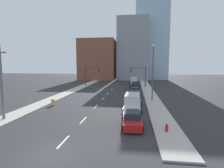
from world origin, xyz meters
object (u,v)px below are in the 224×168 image
traffic_barrel (53,102)px  sedan_maroon (135,84)px  traffic_signal_left (90,73)px  sedan_yellow (133,95)px  box_truck_gray (134,81)px  sedan_orange (134,80)px  sedan_red (132,119)px  street_lamp (153,69)px  sedan_brown (135,91)px  utility_pole_left_near (1,82)px  box_truck_silver (133,102)px  fire_hydrant (167,128)px  traffic_signal_right (141,74)px  sedan_black (134,87)px

traffic_barrel → sedan_maroon: (12.31, 24.68, 0.16)m
traffic_signal_left → sedan_yellow: (12.25, -16.28, -2.96)m
box_truck_gray → sedan_orange: box_truck_gray is taller
sedan_yellow → sedan_red: bearing=-86.9°
street_lamp → sedan_brown: size_ratio=1.95×
sedan_yellow → sedan_brown: 5.84m
traffic_barrel → sedan_red: size_ratio=0.20×
utility_pole_left_near → sedan_yellow: bearing=44.1°
box_truck_silver → sedan_orange: 37.00m
fire_hydrant → box_truck_silver: box_truck_silver is taller
fire_hydrant → box_truck_gray: bearing=94.6°
traffic_signal_left → traffic_signal_right: bearing=0.0°
street_lamp → sedan_orange: (-3.26, 31.13, -4.73)m
utility_pole_left_near → box_truck_silver: (14.25, 6.37, -3.22)m
box_truck_gray → sedan_maroon: bearing=-84.6°
traffic_signal_right → sedan_yellow: 16.64m
traffic_signal_left → sedan_red: size_ratio=1.20×
sedan_black → box_truck_gray: 12.00m
sedan_red → sedan_yellow: bearing=86.9°
sedan_yellow → sedan_orange: (-0.11, 29.51, -0.04)m
sedan_yellow → box_truck_gray: (0.02, 23.51, 0.36)m
fire_hydrant → sedan_maroon: (-2.81, 33.29, 0.22)m
sedan_red → box_truck_silver: box_truck_silver is taller
box_truck_gray → sedan_red: bearing=-87.9°
sedan_red → sedan_brown: (0.26, 19.86, -0.06)m
traffic_signal_right → street_lamp: size_ratio=0.60×
traffic_barrel → box_truck_gray: box_truck_gray is taller
traffic_signal_right → sedan_black: size_ratio=1.19×
street_lamp → box_truck_gray: size_ratio=1.67×
sedan_orange → street_lamp: bearing=-82.1°
sedan_orange → box_truck_gray: bearing=-86.8°
utility_pole_left_near → sedan_maroon: 35.22m
sedan_red → sedan_orange: 43.54m
sedan_red → street_lamp: bearing=72.6°
utility_pole_left_near → sedan_yellow: utility_pole_left_near is taller
sedan_yellow → sedan_orange: size_ratio=0.95×
box_truck_silver → sedan_brown: size_ratio=1.34×
traffic_signal_left → traffic_barrel: (0.28, -22.99, -3.19)m
street_lamp → traffic_barrel: bearing=-161.4°
traffic_signal_left → sedan_red: 32.81m
sedan_red → sedan_brown: bearing=86.2°
sedan_maroon → sedan_yellow: bearing=-92.9°
sedan_yellow → box_truck_gray: bearing=93.2°
utility_pole_left_near → sedan_orange: bearing=71.9°
utility_pole_left_near → sedan_brown: (14.53, 19.70, -3.63)m
street_lamp → sedan_black: street_lamp is taller
traffic_signal_right → box_truck_gray: (-1.76, 7.23, -2.60)m
street_lamp → fire_hydrant: size_ratio=11.25×
box_truck_gray → traffic_barrel: bearing=-109.5°
fire_hydrant → sedan_red: sedan_red is taller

